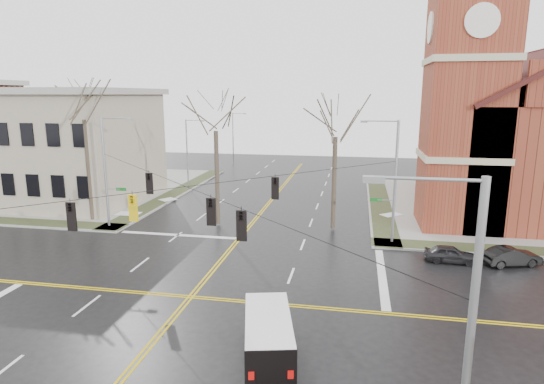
% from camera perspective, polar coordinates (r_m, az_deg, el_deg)
% --- Properties ---
extents(ground, '(120.00, 120.00, 0.00)m').
position_cam_1_polar(ground, '(26.01, -10.18, -12.83)').
color(ground, black).
rests_on(ground, ground).
extents(sidewalks, '(80.00, 80.00, 0.17)m').
position_cam_1_polar(sidewalks, '(25.98, -10.19, -12.68)').
color(sidewalks, gray).
rests_on(sidewalks, ground).
extents(road_markings, '(100.00, 100.00, 0.01)m').
position_cam_1_polar(road_markings, '(26.01, -10.18, -12.82)').
color(road_markings, gold).
rests_on(road_markings, ground).
extents(church, '(24.28, 27.48, 27.50)m').
position_cam_1_polar(church, '(49.48, 29.90, 7.69)').
color(church, maroon).
rests_on(church, ground).
extents(civic_building_a, '(18.00, 14.00, 11.00)m').
position_cam_1_polar(civic_building_a, '(52.27, -25.48, 5.04)').
color(civic_building_a, tan).
rests_on(civic_building_a, ground).
extents(signal_pole_ne, '(2.75, 0.22, 9.00)m').
position_cam_1_polar(signal_pole_ne, '(34.08, 14.92, 1.68)').
color(signal_pole_ne, gray).
rests_on(signal_pole_ne, ground).
extents(signal_pole_nw, '(2.75, 0.22, 9.00)m').
position_cam_1_polar(signal_pole_nw, '(39.44, -20.01, 2.73)').
color(signal_pole_nw, gray).
rests_on(signal_pole_nw, ground).
extents(signal_pole_se, '(2.75, 0.22, 9.00)m').
position_cam_1_polar(signal_pole_se, '(12.31, 22.63, -17.77)').
color(signal_pole_se, gray).
rests_on(signal_pole_se, ground).
extents(span_wires, '(23.02, 23.02, 0.03)m').
position_cam_1_polar(span_wires, '(24.08, -10.73, 0.67)').
color(span_wires, black).
rests_on(span_wires, ground).
extents(traffic_signals, '(8.21, 8.26, 1.30)m').
position_cam_1_polar(traffic_signals, '(23.64, -11.24, -1.43)').
color(traffic_signals, black).
rests_on(traffic_signals, ground).
extents(streetlight_north_a, '(2.30, 0.20, 8.00)m').
position_cam_1_polar(streetlight_north_a, '(53.96, -10.47, 5.10)').
color(streetlight_north_a, gray).
rests_on(streetlight_north_a, ground).
extents(streetlight_north_b, '(2.30, 0.20, 8.00)m').
position_cam_1_polar(streetlight_north_b, '(72.87, -4.81, 7.04)').
color(streetlight_north_b, gray).
rests_on(streetlight_north_b, ground).
extents(cargo_van, '(3.02, 5.25, 1.88)m').
position_cam_1_polar(cargo_van, '(19.97, -0.51, -17.20)').
color(cargo_van, white).
rests_on(cargo_van, ground).
extents(parked_car_a, '(3.38, 1.49, 1.13)m').
position_cam_1_polar(parked_car_a, '(32.54, 21.47, -7.25)').
color(parked_car_a, black).
rests_on(parked_car_a, ground).
extents(parked_car_b, '(3.92, 2.39, 1.22)m').
position_cam_1_polar(parked_car_b, '(33.57, 27.84, -7.17)').
color(parked_car_b, black).
rests_on(parked_car_b, ground).
extents(tree_nw_far, '(4.00, 4.00, 13.03)m').
position_cam_1_polar(tree_nw_far, '(41.72, -22.55, 9.19)').
color(tree_nw_far, '#393124').
rests_on(tree_nw_far, ground).
extents(tree_nw_near, '(4.00, 4.00, 11.75)m').
position_cam_1_polar(tree_nw_near, '(37.63, -7.09, 8.40)').
color(tree_nw_near, '#393124').
rests_on(tree_nw_near, ground).
extents(tree_ne, '(4.00, 4.00, 11.21)m').
position_cam_1_polar(tree_ne, '(36.32, 7.98, 7.63)').
color(tree_ne, '#393124').
rests_on(tree_ne, ground).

